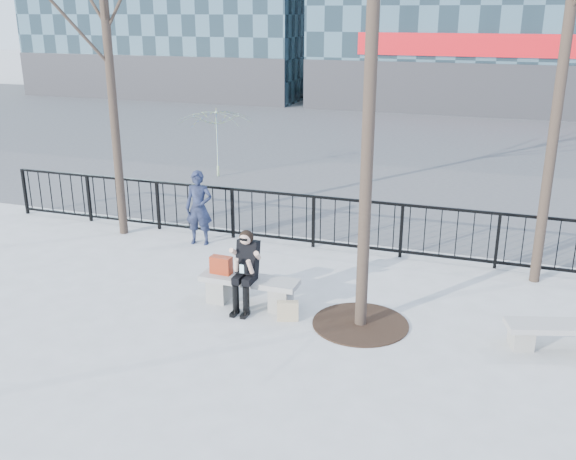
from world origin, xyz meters
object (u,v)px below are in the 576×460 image
(bench_second, at_px, (560,335))
(seated_woman, at_px, (245,271))
(bench_main, at_px, (249,288))
(standing_man, at_px, (199,208))

(bench_second, distance_m, seated_woman, 4.79)
(bench_main, xyz_separation_m, standing_man, (-2.10, 2.44, 0.48))
(bench_main, bearing_deg, seated_woman, -90.00)
(bench_second, distance_m, standing_man, 7.32)
(standing_man, bearing_deg, bench_second, -29.89)
(bench_main, height_order, bench_second, bench_main)
(seated_woman, bearing_deg, bench_main, 90.00)
(bench_main, height_order, standing_man, standing_man)
(bench_main, distance_m, standing_man, 3.25)
(seated_woman, relative_size, standing_man, 0.86)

